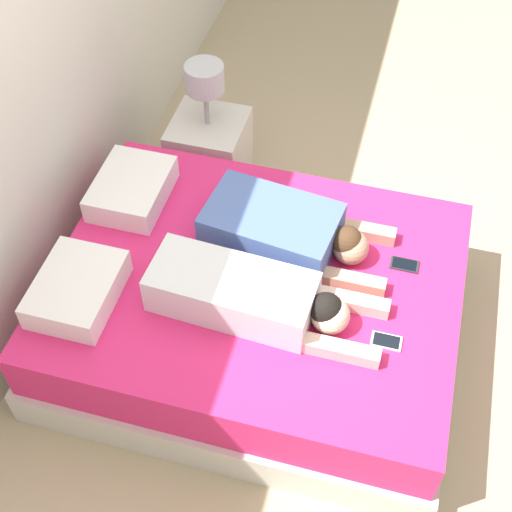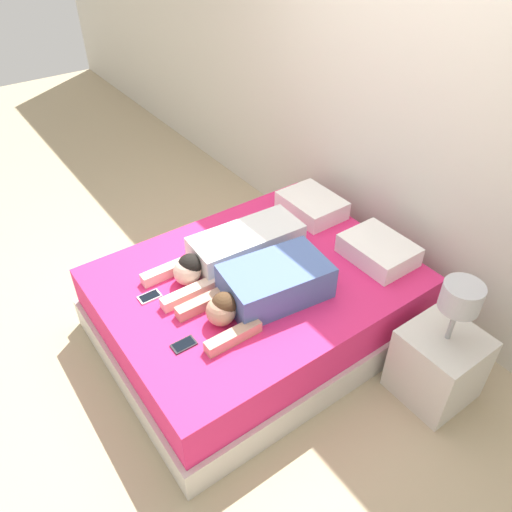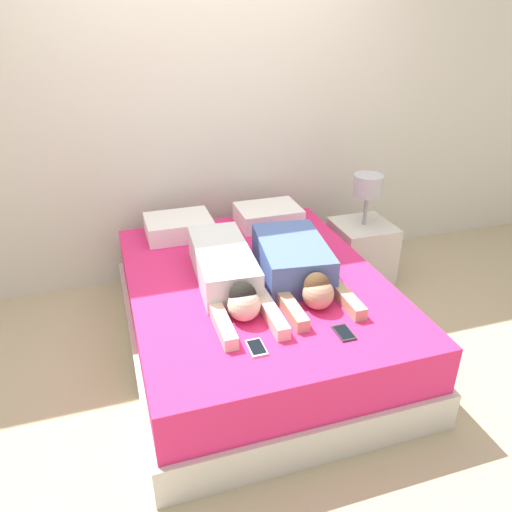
% 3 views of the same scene
% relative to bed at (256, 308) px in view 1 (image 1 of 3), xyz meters
% --- Properties ---
extents(ground_plane, '(12.00, 12.00, 0.00)m').
position_rel_bed_xyz_m(ground_plane, '(0.00, 0.00, -0.25)').
color(ground_plane, tan).
extents(bed, '(1.54, 1.96, 0.50)m').
position_rel_bed_xyz_m(bed, '(0.00, 0.00, 0.00)').
color(bed, beige).
rests_on(bed, ground_plane).
extents(pillow_head_left, '(0.45, 0.35, 0.13)m').
position_rel_bed_xyz_m(pillow_head_left, '(-0.33, 0.75, 0.32)').
color(pillow_head_left, white).
rests_on(pillow_head_left, bed).
extents(pillow_head_right, '(0.45, 0.35, 0.13)m').
position_rel_bed_xyz_m(pillow_head_right, '(0.33, 0.75, 0.32)').
color(pillow_head_right, white).
rests_on(pillow_head_right, bed).
extents(person_left, '(0.35, 1.07, 0.20)m').
position_rel_bed_xyz_m(person_left, '(-0.19, -0.04, 0.35)').
color(person_left, silver).
rests_on(person_left, bed).
extents(person_right, '(0.45, 0.91, 0.22)m').
position_rel_bed_xyz_m(person_right, '(0.22, -0.09, 0.36)').
color(person_right, '#4C66A5').
rests_on(person_right, bed).
extents(cell_phone_left, '(0.08, 0.13, 0.01)m').
position_rel_bed_xyz_m(cell_phone_left, '(-0.20, -0.64, 0.26)').
color(cell_phone_left, silver).
rests_on(cell_phone_left, bed).
extents(cell_phone_right, '(0.08, 0.13, 0.01)m').
position_rel_bed_xyz_m(cell_phone_right, '(0.25, -0.66, 0.26)').
color(cell_phone_right, '#2D2D33').
rests_on(cell_phone_right, bed).
extents(nightstand, '(0.42, 0.42, 0.86)m').
position_rel_bed_xyz_m(nightstand, '(1.04, 0.57, 0.04)').
color(nightstand, beige).
rests_on(nightstand, ground_plane).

